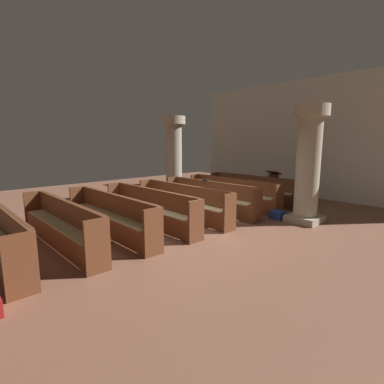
{
  "coord_description": "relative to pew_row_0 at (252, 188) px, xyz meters",
  "views": [
    {
      "loc": [
        5.45,
        -5.01,
        2.16
      ],
      "look_at": [
        -0.51,
        0.52,
        0.75
      ],
      "focal_mm": 27.37,
      "sensor_mm": 36.0,
      "label": 1
    }
  ],
  "objects": [
    {
      "name": "back_wall",
      "position": [
        0.71,
        2.41,
        1.76
      ],
      "size": [
        10.0,
        0.16,
        4.5
      ],
      "primitive_type": "cube",
      "color": "silver",
      "rests_on": "ground"
    },
    {
      "name": "pillar_aisle_side",
      "position": [
        2.6,
        -1.19,
        1.12
      ],
      "size": [
        0.89,
        0.89,
        3.09
      ],
      "color": "#9F967E",
      "rests_on": "ground"
    },
    {
      "name": "pew_row_6",
      "position": [
        0.0,
        -6.69,
        0.0
      ],
      "size": [
        3.6,
        0.46,
        0.93
      ],
      "color": "brown",
      "rests_on": "ground"
    },
    {
      "name": "pillar_far_side",
      "position": [
        -2.55,
        -1.54,
        1.12
      ],
      "size": [
        0.89,
        0.89,
        3.09
      ],
      "color": "#9F967E",
      "rests_on": "ground"
    },
    {
      "name": "pew_row_1",
      "position": [
        0.0,
        -1.12,
        0.0
      ],
      "size": [
        3.6,
        0.46,
        0.93
      ],
      "color": "brown",
      "rests_on": "ground"
    },
    {
      "name": "hymn_book",
      "position": [
        -0.29,
        -2.04,
        0.45
      ],
      "size": [
        0.15,
        0.22,
        0.03
      ],
      "primitive_type": "cube",
      "color": "black",
      "rests_on": "pew_row_2"
    },
    {
      "name": "pew_row_4",
      "position": [
        0.0,
        -4.46,
        0.0
      ],
      "size": [
        3.6,
        0.46,
        0.93
      ],
      "color": "brown",
      "rests_on": "ground"
    },
    {
      "name": "pew_row_5",
      "position": [
        0.0,
        -5.58,
        0.0
      ],
      "size": [
        3.6,
        0.47,
        0.93
      ],
      "color": "brown",
      "rests_on": "ground"
    },
    {
      "name": "pew_row_3",
      "position": [
        0.0,
        -3.35,
        0.0
      ],
      "size": [
        3.6,
        0.46,
        0.93
      ],
      "color": "brown",
      "rests_on": "ground"
    },
    {
      "name": "pew_row_2",
      "position": [
        0.0,
        -2.23,
        0.0
      ],
      "size": [
        3.6,
        0.47,
        0.93
      ],
      "color": "brown",
      "rests_on": "ground"
    },
    {
      "name": "kneeler_box_blue",
      "position": [
        1.94,
        -1.49,
        -0.38
      ],
      "size": [
        0.37,
        0.26,
        0.24
      ],
      "primitive_type": "cube",
      "color": "navy",
      "rests_on": "ground"
    },
    {
      "name": "ground_plane",
      "position": [
        0.71,
        -3.67,
        -0.49
      ],
      "size": [
        19.2,
        19.2,
        0.0
      ],
      "primitive_type": "plane",
      "color": "brown"
    },
    {
      "name": "lectern",
      "position": [
        0.26,
        0.99,
        -0.04
      ],
      "size": [
        0.48,
        0.45,
        1.08
      ],
      "color": "#411E13",
      "rests_on": "ground"
    },
    {
      "name": "pew_row_0",
      "position": [
        0.0,
        0.0,
        0.0
      ],
      "size": [
        3.6,
        0.46,
        0.93
      ],
      "color": "brown",
      "rests_on": "ground"
    }
  ]
}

